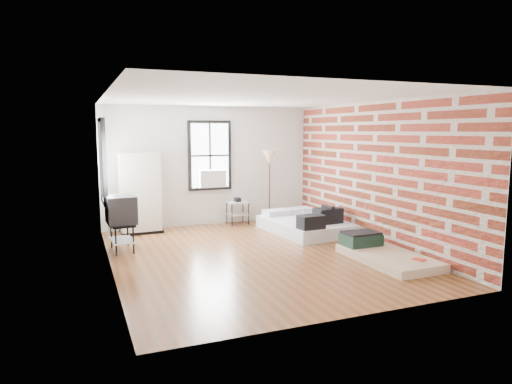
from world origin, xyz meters
name	(u,v)px	position (x,y,z in m)	size (l,w,h in m)	color
ground	(257,255)	(0.00, 0.00, 0.00)	(6.00, 6.00, 0.00)	#563116
room_shell	(261,158)	(0.23, 0.36, 1.74)	(5.02, 6.02, 2.80)	silver
mattress_main	(307,224)	(1.75, 1.34, 0.18)	(1.67, 2.16, 0.65)	white
mattress_bare	(381,253)	(1.93, -1.06, 0.12)	(0.98, 1.83, 0.39)	#CDB494
wardrobe	(140,193)	(-1.68, 2.65, 0.88)	(0.90, 0.53, 1.76)	black
side_table	(238,206)	(0.60, 2.72, 0.43)	(0.52, 0.43, 0.65)	black
floor_lamp	(270,161)	(1.40, 2.65, 1.52)	(0.38, 0.38, 1.77)	#311D10
tv_stand	(121,212)	(-2.21, 1.21, 0.75)	(0.55, 0.76, 1.04)	black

